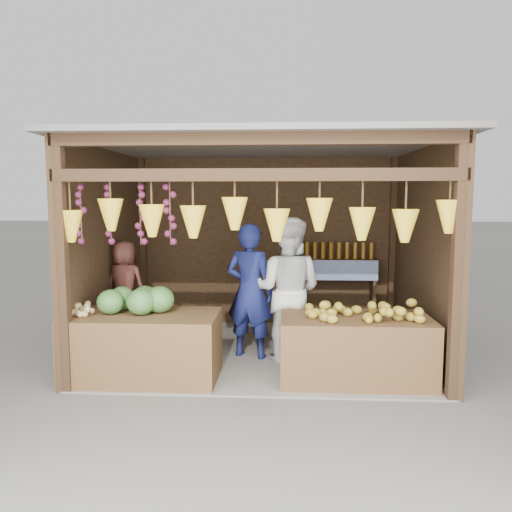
{
  "coord_description": "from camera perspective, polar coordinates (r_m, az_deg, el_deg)",
  "views": [
    {
      "loc": [
        0.28,
        -6.26,
        1.96
      ],
      "look_at": [
        -0.07,
        -0.1,
        1.27
      ],
      "focal_mm": 35.0,
      "sensor_mm": 36.0,
      "label": 1
    }
  ],
  "objects": [
    {
      "name": "tanfruit_pile",
      "position": [
        5.73,
        -19.32,
        -5.68
      ],
      "size": [
        0.34,
        0.4,
        0.13
      ],
      "primitive_type": null,
      "color": "tan",
      "rests_on": "counter_left"
    },
    {
      "name": "mango_pile",
      "position": [
        5.46,
        12.52,
        -5.81
      ],
      "size": [
        1.4,
        0.64,
        0.22
      ],
      "primitive_type": null,
      "color": "orange",
      "rests_on": "counter_right"
    },
    {
      "name": "stool",
      "position": [
        6.81,
        -14.56,
        -9.22
      ],
      "size": [
        0.32,
        0.32,
        0.3
      ],
      "primitive_type": "cube",
      "color": "black",
      "rests_on": "ground"
    },
    {
      "name": "stall_structure",
      "position": [
        6.24,
        0.37,
        3.71
      ],
      "size": [
        4.3,
        3.3,
        2.66
      ],
      "color": "slate",
      "rests_on": "ground"
    },
    {
      "name": "man_standing",
      "position": [
        6.16,
        -0.71,
        -4.06
      ],
      "size": [
        0.71,
        0.58,
        1.68
      ],
      "primitive_type": "imported",
      "rotation": [
        0.0,
        0.0,
        2.82
      ],
      "color": "#141A4C",
      "rests_on": "ground"
    },
    {
      "name": "melon_pile",
      "position": [
        5.65,
        -13.56,
        -4.68
      ],
      "size": [
        1.0,
        0.5,
        0.32
      ],
      "primitive_type": null,
      "color": "#124412",
      "rests_on": "counter_left"
    },
    {
      "name": "ground",
      "position": [
        6.57,
        0.68,
        -10.95
      ],
      "size": [
        80.0,
        80.0,
        0.0
      ],
      "primitive_type": "plane",
      "color": "#514F49",
      "rests_on": "ground"
    },
    {
      "name": "back_shelf",
      "position": [
        7.66,
        8.98,
        -1.81
      ],
      "size": [
        1.25,
        0.32,
        1.32
      ],
      "color": "#382314",
      "rests_on": "ground"
    },
    {
      "name": "counter_right",
      "position": [
        5.6,
        11.25,
        -10.38
      ],
      "size": [
        1.61,
        0.85,
        0.71
      ],
      "primitive_type": "cube",
      "color": "#4A3218",
      "rests_on": "ground"
    },
    {
      "name": "counter_left",
      "position": [
        5.67,
        -12.72,
        -10.09
      ],
      "size": [
        1.62,
        0.85,
        0.73
      ],
      "primitive_type": "cube",
      "color": "#4B3219",
      "rests_on": "ground"
    },
    {
      "name": "woman_standing",
      "position": [
        6.04,
        3.66,
        -3.9
      ],
      "size": [
        1.01,
        0.88,
        1.76
      ],
      "primitive_type": "imported",
      "rotation": [
        0.0,
        0.0,
        2.86
      ],
      "color": "silver",
      "rests_on": "ground"
    },
    {
      "name": "vendor_seated",
      "position": [
        6.65,
        -14.73,
        -3.22
      ],
      "size": [
        0.63,
        0.5,
        1.14
      ],
      "primitive_type": "imported",
      "rotation": [
        0.0,
        0.0,
        2.88
      ],
      "color": "#552A22",
      "rests_on": "stool"
    }
  ]
}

